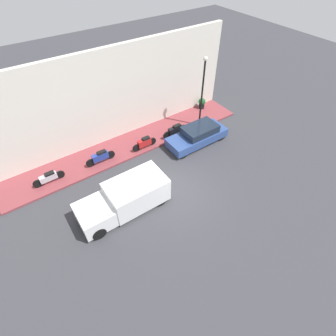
# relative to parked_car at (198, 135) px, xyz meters

# --- Properties ---
(ground_plane) EXTENTS (60.00, 60.00, 0.00)m
(ground_plane) POSITION_rel_parked_car_xyz_m (-2.80, 3.92, -0.62)
(ground_plane) COLOR #38383D
(sidewalk) EXTENTS (2.53, 16.93, 0.12)m
(sidewalk) POSITION_rel_parked_car_xyz_m (2.33, 3.92, -0.56)
(sidewalk) COLOR brown
(sidewalk) RESTS_ON ground_plane
(building_facade) EXTENTS (0.30, 16.93, 6.14)m
(building_facade) POSITION_rel_parked_car_xyz_m (3.74, 3.92, 2.45)
(building_facade) COLOR silver
(building_facade) RESTS_ON ground_plane
(parked_car) EXTENTS (1.64, 4.26, 1.28)m
(parked_car) POSITION_rel_parked_car_xyz_m (0.00, 0.00, 0.00)
(parked_car) COLOR #2D4784
(parked_car) RESTS_ON ground_plane
(delivery_van) EXTENTS (1.91, 4.77, 1.64)m
(delivery_van) POSITION_rel_parked_car_xyz_m (-2.22, 6.72, 0.22)
(delivery_van) COLOR white
(delivery_van) RESTS_ON ground_plane
(motorcycle_black) EXTENTS (0.30, 1.97, 0.80)m
(motorcycle_black) POSITION_rel_parked_car_xyz_m (1.41, 0.85, -0.07)
(motorcycle_black) COLOR black
(motorcycle_black) RESTS_ON sidewalk
(scooter_silver) EXTENTS (0.30, 1.81, 0.70)m
(scooter_silver) POSITION_rel_parked_car_xyz_m (1.89, 9.51, -0.12)
(scooter_silver) COLOR #B7B7BF
(scooter_silver) RESTS_ON sidewalk
(motorcycle_red) EXTENTS (0.30, 1.76, 0.81)m
(motorcycle_red) POSITION_rel_parked_car_xyz_m (1.43, 3.34, -0.08)
(motorcycle_red) COLOR #B21E1E
(motorcycle_red) RESTS_ON sidewalk
(motorcycle_blue) EXTENTS (0.30, 1.92, 0.82)m
(motorcycle_blue) POSITION_rel_parked_car_xyz_m (1.78, 6.33, -0.06)
(motorcycle_blue) COLOR navy
(motorcycle_blue) RESTS_ON sidewalk
(streetlamp) EXTENTS (0.29, 0.29, 5.03)m
(streetlamp) POSITION_rel_parked_car_xyz_m (1.42, -1.33, 2.56)
(streetlamp) COLOR black
(streetlamp) RESTS_ON sidewalk
(potted_plant) EXTENTS (0.55, 0.55, 0.84)m
(potted_plant) POSITION_rel_parked_car_xyz_m (3.11, -2.96, -0.05)
(potted_plant) COLOR black
(potted_plant) RESTS_ON sidewalk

